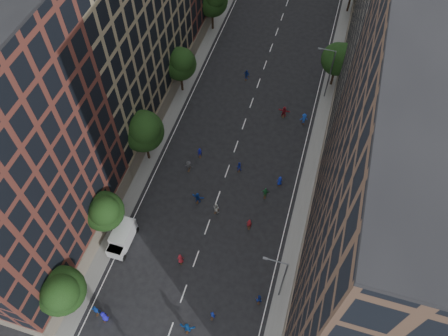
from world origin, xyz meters
name	(u,v)px	position (x,y,z in m)	size (l,w,h in m)	color
ground	(251,105)	(0.00, 40.00, 0.00)	(240.00, 240.00, 0.00)	black
sidewalk_left	(193,58)	(-12.00, 47.50, 0.07)	(4.00, 105.00, 0.15)	slate
sidewalk_right	(335,87)	(12.00, 47.50, 0.07)	(4.00, 105.00, 0.15)	slate
bldg_left_b	(99,6)	(-19.00, 35.00, 17.00)	(14.00, 26.00, 34.00)	#938260
bldg_right_a	(409,216)	(19.00, 15.00, 18.00)	(14.00, 30.00, 36.00)	#4C3628
bldg_right_b	(417,21)	(19.00, 44.00, 16.50)	(14.00, 28.00, 33.00)	#605A4F
tree_left_0	(61,291)	(-11.01, 3.85, 5.96)	(5.20, 5.20, 8.83)	black
tree_left_1	(104,211)	(-11.02, 13.86, 5.55)	(4.80, 4.80, 8.21)	black
tree_left_2	(143,130)	(-10.99, 25.83, 6.36)	(5.60, 5.60, 9.45)	black
tree_left_3	(180,63)	(-11.02, 39.85, 5.82)	(5.00, 5.00, 8.58)	black
tree_right_a	(339,58)	(11.38, 47.85, 5.63)	(5.00, 5.00, 8.39)	black
streetlamp_near	(281,278)	(10.37, 12.00, 5.17)	(2.64, 0.22, 9.06)	#595B60
streetlamp_far	(329,72)	(10.37, 45.00, 5.17)	(2.64, 0.22, 9.06)	#595B60
cargo_van	(122,237)	(-9.30, 13.04, 1.34)	(2.25, 4.78, 2.54)	silver
skater_0	(104,316)	(-7.35, 3.82, 0.97)	(0.95, 0.62, 1.94)	#1C17BC
skater_1	(213,315)	(4.06, 7.45, 0.78)	(0.57, 0.38, 1.57)	#142CA8
skater_2	(259,299)	(8.50, 10.66, 0.77)	(0.74, 0.58, 1.53)	#1430A8
skater_4	(96,310)	(-8.50, 4.18, 0.95)	(1.12, 0.46, 1.90)	#123B99
skater_5	(187,328)	(1.83, 5.28, 0.95)	(1.76, 0.56, 1.90)	#11438F
skater_6	(180,259)	(-1.61, 12.63, 0.85)	(0.83, 0.54, 1.69)	maroon
skater_7	(249,224)	(5.06, 19.49, 0.90)	(0.66, 0.43, 1.80)	maroon
skater_8	(216,208)	(0.45, 20.47, 0.85)	(0.83, 0.65, 1.71)	silver
skater_9	(189,166)	(-5.14, 25.75, 0.87)	(1.13, 0.65, 1.74)	#38393C
skater_10	(265,193)	(5.97, 24.55, 0.89)	(1.04, 0.43, 1.78)	#22723A
skater_11	(198,198)	(-2.33, 21.25, 0.91)	(1.69, 0.54, 1.82)	navy
skater_12	(280,181)	(7.37, 26.93, 0.81)	(0.80, 0.52, 1.63)	#1426A4
skater_13	(200,152)	(-4.45, 28.43, 0.82)	(0.60, 0.39, 1.63)	#151BB1
skater_14	(239,167)	(1.47, 27.68, 0.78)	(0.76, 0.59, 1.56)	#13249E
skater_15	(304,119)	(8.42, 38.72, 0.90)	(1.16, 0.67, 1.80)	#1540B0
skater_16	(247,75)	(-2.11, 45.34, 0.91)	(1.07, 0.44, 1.82)	navy
skater_17	(284,112)	(5.32, 39.17, 0.96)	(1.78, 0.57, 1.92)	maroon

